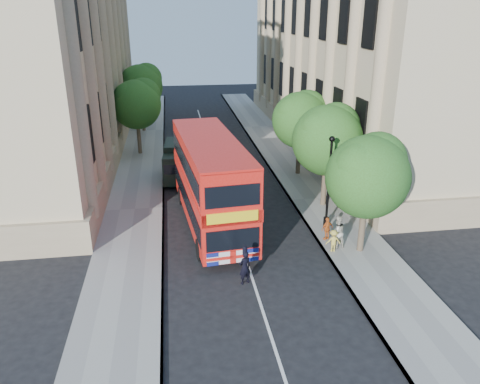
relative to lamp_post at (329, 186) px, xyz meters
name	(u,v)px	position (x,y,z in m)	size (l,w,h in m)	color
ground	(258,295)	(-5.00, -6.00, -2.51)	(120.00, 120.00, 0.00)	black
pavement_right	(317,199)	(0.75, 4.00, -2.45)	(3.50, 80.00, 0.12)	gray
pavement_left	(135,210)	(-10.75, 4.00, -2.45)	(3.50, 80.00, 0.12)	gray
building_right	(364,39)	(8.80, 18.00, 6.49)	(12.00, 38.00, 18.00)	tan
building_left	(33,42)	(-18.80, 18.00, 6.49)	(12.00, 38.00, 18.00)	tan
tree_right_near	(368,172)	(0.84, -2.97, 1.74)	(4.00, 4.00, 6.08)	#473828
tree_right_mid	(328,136)	(0.84, 3.03, 1.93)	(4.20, 4.20, 6.37)	#473828
tree_right_far	(301,117)	(0.84, 9.03, 1.80)	(4.00, 4.00, 6.15)	#473828
tree_left_far	(137,102)	(-10.96, 16.03, 1.93)	(4.00, 4.00, 6.30)	#473828
tree_left_back	(141,84)	(-10.96, 24.03, 2.20)	(4.20, 4.20, 6.65)	#473828
lamp_post	(329,186)	(0.00, 0.00, 0.00)	(0.32, 0.32, 5.16)	black
double_decker_bus	(211,180)	(-6.30, 1.25, 0.21)	(3.76, 10.84, 4.91)	red
box_van	(179,163)	(-7.91, 9.22, -1.23)	(2.24, 4.71, 2.61)	black
police_constable	(245,268)	(-5.40, -5.00, -1.71)	(0.59, 0.38, 1.60)	black
woman_pedestrian	(337,232)	(-0.29, -2.54, -1.53)	(0.84, 0.65, 1.73)	beige
child_a	(327,229)	(-0.50, -1.63, -1.76)	(0.73, 0.31, 1.25)	orange
child_b	(333,241)	(-0.60, -2.91, -1.81)	(0.75, 0.43, 1.15)	gold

